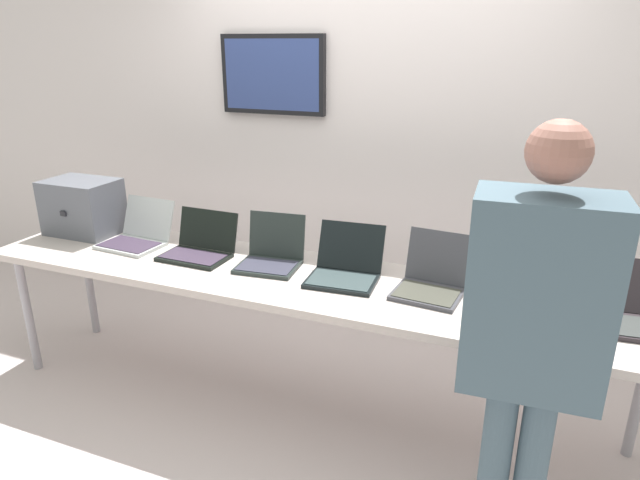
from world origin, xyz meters
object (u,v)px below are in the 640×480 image
(laptop_station_4, at_px, (432,280))
(laptop_station_5, at_px, (519,293))
(equipment_box, at_px, (83,207))
(laptop_station_2, at_px, (271,254))
(workbench, at_px, (296,284))
(coffee_mug, at_px, (482,322))
(laptop_station_1, at_px, (200,246))
(laptop_station_3, at_px, (345,267))
(laptop_station_6, at_px, (622,310))
(person, at_px, (533,327))
(laptop_station_0, at_px, (137,235))

(laptop_station_4, relative_size, laptop_station_5, 0.97)
(equipment_box, height_order, laptop_station_2, equipment_box)
(workbench, xyz_separation_m, coffee_mug, (0.94, -0.25, 0.09))
(coffee_mug, bearing_deg, laptop_station_2, 163.49)
(laptop_station_1, height_order, laptop_station_5, laptop_station_5)
(workbench, distance_m, laptop_station_1, 0.62)
(laptop_station_2, height_order, laptop_station_4, laptop_station_4)
(workbench, height_order, laptop_station_3, laptop_station_3)
(laptop_station_6, height_order, person, person)
(laptop_station_4, height_order, coffee_mug, laptop_station_4)
(laptop_station_0, bearing_deg, laptop_station_1, -3.60)
(laptop_station_6, bearing_deg, laptop_station_0, 179.54)
(laptop_station_3, relative_size, laptop_station_6, 0.96)
(laptop_station_0, relative_size, coffee_mug, 4.02)
(laptop_station_3, xyz_separation_m, person, (0.89, -0.69, 0.19))
(equipment_box, bearing_deg, laptop_station_0, -6.40)
(equipment_box, relative_size, laptop_station_0, 1.15)
(laptop_station_0, bearing_deg, coffee_mug, -9.50)
(equipment_box, bearing_deg, laptop_station_3, -2.32)
(equipment_box, xyz_separation_m, laptop_station_5, (2.57, -0.06, -0.11))
(workbench, bearing_deg, laptop_station_1, 174.67)
(laptop_station_3, distance_m, coffee_mug, 0.77)
(equipment_box, distance_m, laptop_station_1, 0.90)
(laptop_station_5, relative_size, person, 0.21)
(laptop_station_6, xyz_separation_m, coffee_mug, (-0.54, -0.31, -0.01))
(laptop_station_2, bearing_deg, coffee_mug, -16.51)
(workbench, bearing_deg, laptop_station_0, 175.40)
(laptop_station_5, xyz_separation_m, laptop_station_6, (0.41, -0.01, -0.00))
(laptop_station_6, bearing_deg, equipment_box, 178.66)
(laptop_station_0, height_order, coffee_mug, laptop_station_0)
(equipment_box, bearing_deg, laptop_station_5, -1.35)
(laptop_station_5, bearing_deg, workbench, -176.07)
(workbench, distance_m, laptop_station_6, 1.49)
(laptop_station_1, xyz_separation_m, person, (1.74, -0.68, 0.19))
(laptop_station_0, height_order, laptop_station_6, laptop_station_0)
(workbench, distance_m, laptop_station_2, 0.23)
(laptop_station_1, bearing_deg, equipment_box, 175.01)
(laptop_station_1, relative_size, laptop_station_3, 1.00)
(equipment_box, height_order, laptop_station_0, equipment_box)
(workbench, relative_size, person, 2.06)
(laptop_station_6, relative_size, person, 0.23)
(equipment_box, distance_m, coffee_mug, 2.48)
(person, bearing_deg, laptop_station_5, 94.65)
(laptop_station_2, distance_m, laptop_station_5, 1.25)
(laptop_station_2, distance_m, coffee_mug, 1.17)
(laptop_station_0, bearing_deg, workbench, -4.60)
(workbench, xyz_separation_m, laptop_station_4, (0.68, 0.07, 0.11))
(person, xyz_separation_m, coffee_mug, (-0.19, 0.37, -0.20))
(laptop_station_4, xyz_separation_m, laptop_station_6, (0.81, -0.00, -0.01))
(laptop_station_4, relative_size, laptop_station_6, 0.90)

